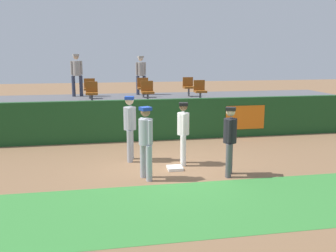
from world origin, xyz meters
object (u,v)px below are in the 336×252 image
Objects in this scene: player_coach_visitor at (146,138)px; seat_front_right at (200,90)px; seat_back_left at (90,87)px; spectator_hooded at (77,72)px; player_umpire at (230,137)px; seat_back_center at (143,86)px; player_runner_visitor at (130,124)px; player_fielder_home at (183,129)px; seat_back_right at (188,86)px; seat_front_center at (147,90)px; first_base at (175,168)px; seat_front_left at (92,92)px; spectator_capped at (141,72)px.

player_coach_visitor is 6.37m from seat_front_right.
seat_back_left is 0.45× the size of spectator_hooded.
seat_back_center is at bearing -145.82° from player_umpire.
player_fielder_home is at bearing 76.63° from player_runner_visitor.
seat_front_right and seat_back_right have the same top height.
player_coach_visitor reaches higher than player_umpire.
spectator_hooded reaches higher than seat_back_right.
seat_front_right is (2.11, -0.00, -0.00)m from seat_front_center.
first_base is 5.26m from seat_front_center.
player_fielder_home is 5.25m from seat_front_left.
seat_front_right is at bearing 132.47° from player_coach_visitor.
seat_front_center is at bearing 90.77° from first_base.
player_coach_visitor is at bearing 92.45° from spectator_hooded.
player_umpire is 0.95× the size of spectator_hooded.
spectator_capped is (2.86, 0.14, -0.05)m from spectator_hooded.
seat_front_left is at bearing -179.99° from seat_front_center.
spectator_hooded reaches higher than spectator_capped.
seat_back_left is (-2.64, 6.36, 0.63)m from player_fielder_home.
seat_back_right is at bearing -161.11° from player_umpire.
seat_front_right is 1.80m from seat_back_right.
seat_front_center is at bearing 179.99° from seat_front_right.
first_base is 0.23× the size of player_fielder_home.
seat_back_center is 2.03m from seat_back_right.
player_runner_visitor is at bearing -74.36° from seat_front_left.
seat_back_right is 4.98m from spectator_hooded.
first_base is 0.22× the size of spectator_hooded.
seat_front_right is at bearing -41.11° from seat_back_center.
spectator_capped reaches higher than seat_front_center.
seat_front_left and seat_back_left have the same top height.
first_base is at bearing 106.22° from player_coach_visitor.
player_fielder_home is at bearing -67.49° from seat_back_left.
player_runner_visitor reaches higher than first_base.
seat_front_center is (-0.07, 5.01, 1.60)m from first_base.
seat_back_center reaches higher than player_umpire.
seat_back_left is at bearing -157.19° from player_runner_visitor.
seat_front_left is at bearing -180.00° from seat_front_right.
player_umpire is 2.10× the size of seat_front_center.
player_runner_visitor is at bearing -118.48° from seat_back_right.
seat_front_right is at bearing 0.00° from seat_front_left.
player_coach_visitor is 2.16× the size of seat_back_right.
player_fielder_home is at bearing -117.46° from player_umpire.
player_runner_visitor reaches higher than player_umpire.
seat_front_right is 1.00× the size of seat_back_left.
seat_front_right is at bearing 112.18° from spectator_capped.
spectator_capped is (-2.03, 2.84, 0.55)m from seat_front_right.
first_base is 1.12m from player_fielder_home.
spectator_hooded is (-4.11, 8.45, 1.22)m from player_umpire.
player_fielder_home is 1.61m from player_coach_visitor.
player_fielder_home is 1.56m from player_runner_visitor.
seat_back_right is at bearing 158.46° from spectator_hooded.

